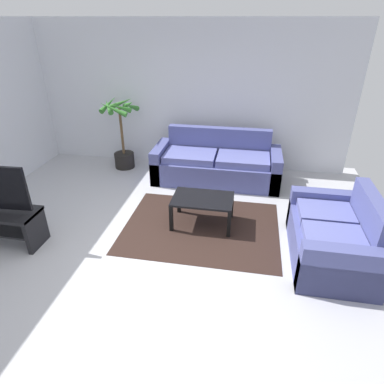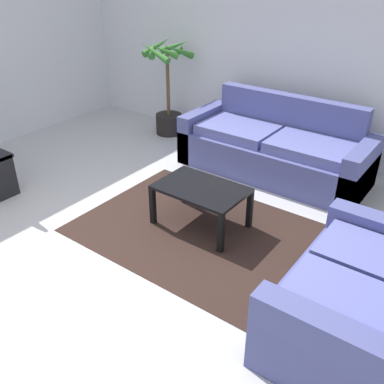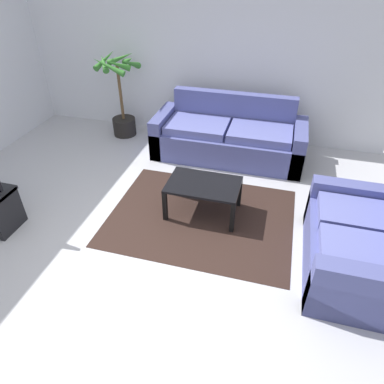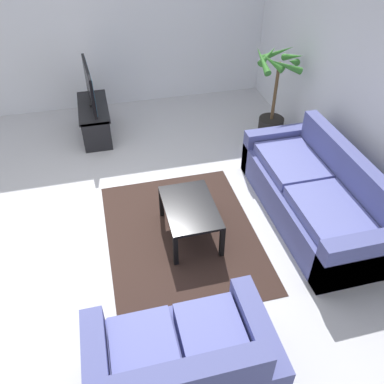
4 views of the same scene
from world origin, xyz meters
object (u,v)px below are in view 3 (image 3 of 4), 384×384
Objects in this scene: couch_main at (229,138)px; coffee_table at (204,188)px; potted_palm at (121,102)px; couch_loveseat at (358,247)px.

coffee_table is at bearing -91.09° from couch_main.
coffee_table is at bearing -43.53° from potted_palm.
couch_main is 2.59m from couch_loveseat.
couch_loveseat is 1.05× the size of potted_palm.
potted_palm is at bearing 136.47° from coffee_table.
couch_loveseat reaches higher than coffee_table.
potted_palm is (-3.54, 2.24, 0.30)m from couch_loveseat.
coffee_table is at bearing 164.00° from couch_loveseat.
potted_palm reaches higher than couch_loveseat.
coffee_table is 0.62× the size of potted_palm.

